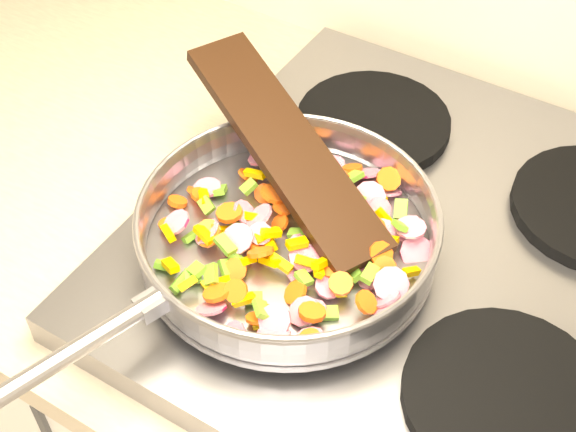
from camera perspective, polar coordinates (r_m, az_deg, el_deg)
The scene contains 7 objects.
cooktop at distance 0.89m, azimuth 9.79°, elevation -2.78°, with size 0.60×0.60×0.04m, color #939399.
grate_fl at distance 0.83m, azimuth -2.86°, elevation -3.98°, with size 0.19×0.19×0.02m, color black.
grate_fr at distance 0.77m, azimuth 15.24°, elevation -12.32°, with size 0.19×0.19×0.02m, color black.
grate_bl at distance 1.00m, azimuth 6.08°, elevation 6.66°, with size 0.19×0.19×0.02m, color black.
saute_pan at distance 0.82m, azimuth -0.13°, elevation -0.93°, with size 0.35×0.50×0.05m.
vegetable_heap at distance 0.82m, azimuth 0.95°, elevation -1.27°, with size 0.29×0.29×0.05m.
wooden_spatula at distance 0.86m, azimuth -0.16°, elevation 4.98°, with size 0.32×0.07×0.01m, color black.
Camera 1 is at (-0.53, 1.10, 1.59)m, focal length 50.00 mm.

